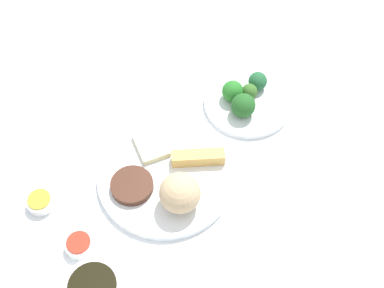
# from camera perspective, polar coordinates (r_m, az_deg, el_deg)

# --- Properties ---
(tabletop) EXTENTS (2.20, 2.20, 0.02)m
(tabletop) POSITION_cam_1_polar(r_m,az_deg,el_deg) (1.02, -3.14, -4.65)
(tabletop) COLOR white
(tabletop) RESTS_ON ground
(main_plate) EXTENTS (0.28, 0.28, 0.02)m
(main_plate) POSITION_cam_1_polar(r_m,az_deg,el_deg) (1.00, -3.07, -3.71)
(main_plate) COLOR white
(main_plate) RESTS_ON tabletop
(rice_scoop) EXTENTS (0.08, 0.08, 0.08)m
(rice_scoop) POSITION_cam_1_polar(r_m,az_deg,el_deg) (0.93, -1.35, -5.70)
(rice_scoop) COLOR tan
(rice_scoop) RESTS_ON main_plate
(spring_roll) EXTENTS (0.07, 0.11, 0.03)m
(spring_roll) POSITION_cam_1_polar(r_m,az_deg,el_deg) (1.00, 0.68, -1.51)
(spring_roll) COLOR gold
(spring_roll) RESTS_ON main_plate
(crab_rangoon_wonton) EXTENTS (0.08, 0.07, 0.01)m
(crab_rangoon_wonton) POSITION_cam_1_polar(r_m,az_deg,el_deg) (1.03, -4.76, -0.14)
(crab_rangoon_wonton) COLOR beige
(crab_rangoon_wonton) RESTS_ON main_plate
(stir_fry_heap) EXTENTS (0.09, 0.09, 0.02)m
(stir_fry_heap) POSITION_cam_1_polar(r_m,az_deg,el_deg) (0.98, -7.00, -4.82)
(stir_fry_heap) COLOR #462417
(stir_fry_heap) RESTS_ON main_plate
(broccoli_plate) EXTENTS (0.20, 0.20, 0.01)m
(broccoli_plate) POSITION_cam_1_polar(r_m,az_deg,el_deg) (1.12, 6.49, 4.92)
(broccoli_plate) COLOR white
(broccoli_plate) RESTS_ON tabletop
(broccoli_floret_0) EXTENTS (0.04, 0.04, 0.04)m
(broccoli_floret_0) POSITION_cam_1_polar(r_m,az_deg,el_deg) (1.11, 6.71, 6.09)
(broccoli_floret_0) COLOR #356327
(broccoli_floret_0) RESTS_ON broccoli_plate
(broccoli_floret_1) EXTENTS (0.05, 0.05, 0.05)m
(broccoli_floret_1) POSITION_cam_1_polar(r_m,az_deg,el_deg) (1.07, 5.98, 4.49)
(broccoli_floret_1) COLOR #225922
(broccoli_floret_1) RESTS_ON broccoli_plate
(broccoli_floret_2) EXTENTS (0.05, 0.05, 0.05)m
(broccoli_floret_2) POSITION_cam_1_polar(r_m,az_deg,el_deg) (1.10, 4.75, 6.16)
(broccoli_floret_2) COLOR #277326
(broccoli_floret_2) RESTS_ON broccoli_plate
(broccoli_floret_3) EXTENTS (0.04, 0.04, 0.04)m
(broccoli_floret_3) POSITION_cam_1_polar(r_m,az_deg,el_deg) (1.13, 7.66, 7.27)
(broccoli_floret_3) COLOR #225B33
(broccoli_floret_3) RESTS_ON broccoli_plate
(soy_sauce_bowl_liquid) EXTENTS (0.09, 0.09, 0.00)m
(soy_sauce_bowl_liquid) POSITION_cam_1_polar(r_m,az_deg,el_deg) (0.89, -11.57, -15.88)
(soy_sauce_bowl_liquid) COLOR black
(soy_sauce_bowl_liquid) RESTS_ON soy_sauce_bowl
(sauce_ramekin_hot_mustard) EXTENTS (0.05, 0.05, 0.02)m
(sauce_ramekin_hot_mustard) POSITION_cam_1_polar(r_m,az_deg,el_deg) (1.02, -17.22, -6.48)
(sauce_ramekin_hot_mustard) COLOR white
(sauce_ramekin_hot_mustard) RESTS_ON tabletop
(sauce_ramekin_hot_mustard_liquid) EXTENTS (0.04, 0.04, 0.00)m
(sauce_ramekin_hot_mustard_liquid) POSITION_cam_1_polar(r_m,az_deg,el_deg) (1.00, -17.40, -6.15)
(sauce_ramekin_hot_mustard_liquid) COLOR gold
(sauce_ramekin_hot_mustard_liquid) RESTS_ON sauce_ramekin_hot_mustard
(sauce_ramekin_sweet_and_sour) EXTENTS (0.05, 0.05, 0.02)m
(sauce_ramekin_sweet_and_sour) POSITION_cam_1_polar(r_m,az_deg,el_deg) (0.96, -12.95, -11.38)
(sauce_ramekin_sweet_and_sour) COLOR white
(sauce_ramekin_sweet_and_sour) RESTS_ON tabletop
(sauce_ramekin_sweet_and_sour_liquid) EXTENTS (0.04, 0.04, 0.00)m
(sauce_ramekin_sweet_and_sour_liquid) POSITION_cam_1_polar(r_m,az_deg,el_deg) (0.95, -13.10, -11.09)
(sauce_ramekin_sweet_and_sour_liquid) COLOR red
(sauce_ramekin_sweet_and_sour_liquid) RESTS_ON sauce_ramekin_sweet_and_sour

